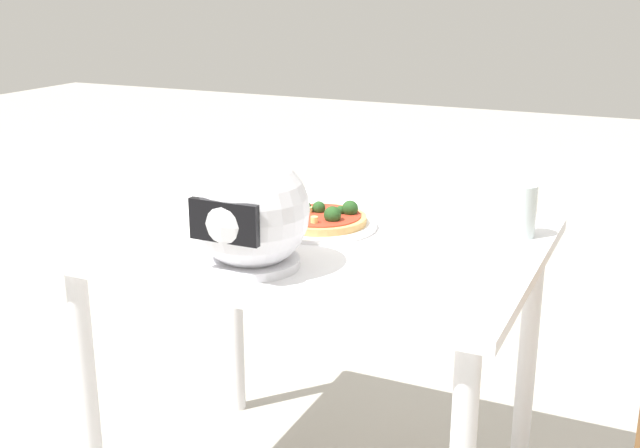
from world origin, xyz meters
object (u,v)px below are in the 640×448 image
at_px(dining_table, 320,275).
at_px(pizza, 322,217).
at_px(drinking_glass, 522,211).
at_px(motorcycle_helmet, 251,214).

relative_size(dining_table, pizza, 4.42).
bearing_deg(dining_table, drinking_glass, -154.83).
distance_m(dining_table, motorcycle_helmet, 0.34).
height_order(dining_table, pizza, pizza).
height_order(motorcycle_helmet, drinking_glass, motorcycle_helmet).
distance_m(pizza, drinking_glass, 0.49).
distance_m(motorcycle_helmet, drinking_glass, 0.67).
height_order(dining_table, drinking_glass, drinking_glass).
distance_m(dining_table, drinking_glass, 0.51).
relative_size(motorcycle_helmet, drinking_glass, 1.95).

